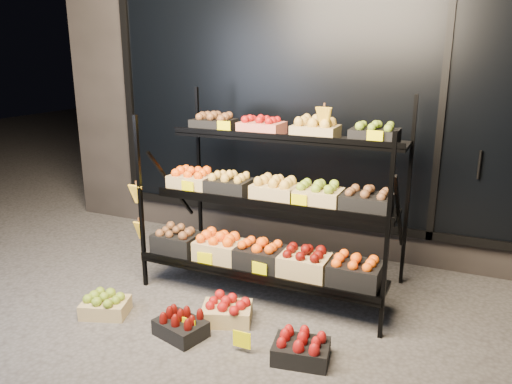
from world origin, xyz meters
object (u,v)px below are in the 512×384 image
at_px(floor_crate_midright, 227,310).
at_px(floor_crate_midleft, 181,325).
at_px(floor_crate_left, 105,304).
at_px(display_rack, 270,201).

bearing_deg(floor_crate_midright, floor_crate_midleft, -143.10).
xyz_separation_m(floor_crate_left, floor_crate_midleft, (0.70, -0.02, 0.00)).
distance_m(display_rack, floor_crate_midright, 0.97).
bearing_deg(floor_crate_left, floor_crate_midright, -1.13).
relative_size(display_rack, floor_crate_midright, 4.96).
bearing_deg(floor_crate_midright, display_rack, 64.20).
xyz_separation_m(display_rack, floor_crate_midright, (-0.07, -0.67, -0.70)).
distance_m(display_rack, floor_crate_midleft, 1.25).
height_order(floor_crate_left, floor_crate_midleft, floor_crate_midleft).
bearing_deg(floor_crate_left, display_rack, 25.29).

